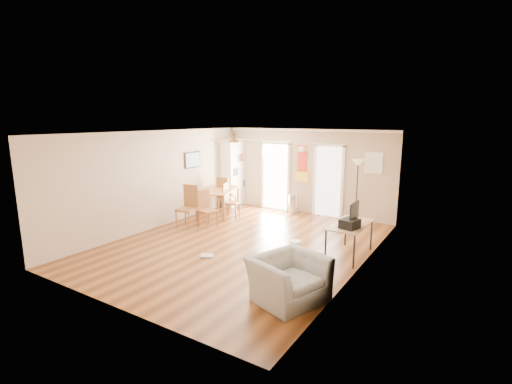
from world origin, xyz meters
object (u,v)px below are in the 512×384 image
Objects in this scene: dining_table at (218,202)px; dining_chair_right_b at (208,209)px; trash_can at (293,204)px; computer_desk at (349,240)px; armchair at (289,279)px; torchiere_lamp at (357,192)px; dining_chair_near at (187,207)px; bookshelf at (234,172)px; dining_chair_far at (227,194)px; dining_chair_right_a at (232,201)px; wastebasket_b at (298,256)px; wastebasket_a at (295,247)px; printer at (350,224)px.

dining_chair_right_b reaches higher than dining_table.
dining_table reaches higher than trash_can.
computer_desk is at bearing -44.79° from trash_can.
dining_table is at bearing 69.14° from armchair.
torchiere_lamp is at bearing 24.90° from armchair.
dining_chair_near reaches higher than dining_table.
dining_chair_right_b is at bearing -64.88° from dining_table.
bookshelf is 1.24× the size of torchiere_lamp.
trash_can is (1.92, 0.86, -0.26)m from dining_chair_far.
dining_chair_right_a is at bearing -57.59° from bookshelf.
wastebasket_b is at bearing -138.64° from dining_chair_right_a.
dining_chair_right_b is (0.55, -1.17, 0.10)m from dining_table.
wastebasket_a is (1.57, -3.07, -0.16)m from trash_can.
armchair is (-0.22, -2.44, 0.01)m from computer_desk.
printer is at bearing -30.79° from bookshelf.
dining_chair_right_b is at bearing 75.86° from armchair.
computer_desk is (2.62, -2.60, 0.06)m from trash_can.
dining_chair_right_a is 0.91× the size of armchair.
wastebasket_a reaches higher than wastebasket_b.
bookshelf is at bearing 62.43° from armchair.
dining_chair_right_b is at bearing -70.35° from bookshelf.
bookshelf reaches higher than dining_chair_far.
dining_table is 1.19× the size of computer_desk.
dining_chair_right_b is (0.91, -2.54, -0.62)m from bookshelf.
dining_chair_far is at bearing 65.89° from armchair.
dining_table is 1.42× the size of armchair.
dining_chair_right_a is 1.95m from trash_can.
wastebasket_a is at bearing -26.58° from dining_table.
dining_chair_right_b reaches higher than trash_can.
torchiere_lamp is 6.50× the size of wastebasket_a.
bookshelf reaches higher than torchiere_lamp.
wastebasket_b is at bearing -95.75° from dining_chair_right_b.
dining_chair_near is at bearing -176.47° from computer_desk.
wastebasket_b is at bearing -91.73° from torchiere_lamp.
torchiere_lamp reaches higher than dining_chair_near.
trash_can is 3.70m from computer_desk.
dining_chair_near is at bearing -142.85° from torchiere_lamp.
bookshelf reaches higher than dining_chair_right_b.
dining_table is at bearing 149.74° from wastebasket_b.
armchair is at bearing -47.43° from bookshelf.
dining_chair_right_b is 0.56m from dining_chair_near.
computer_desk is 1.19× the size of armchair.
dining_chair_right_a is at bearing 65.70° from armchair.
bookshelf is 6.09× the size of printer.
dining_chair_right_b reaches higher than wastebasket_b.
wastebasket_b is (3.63, -0.65, -0.43)m from dining_chair_near.
wastebasket_a is at bearing 149.71° from dining_chair_far.
torchiere_lamp is at bearing -166.10° from dining_chair_far.
dining_chair_right_a is at bearing 139.29° from dining_chair_far.
bookshelf is at bearing 104.58° from dining_table.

